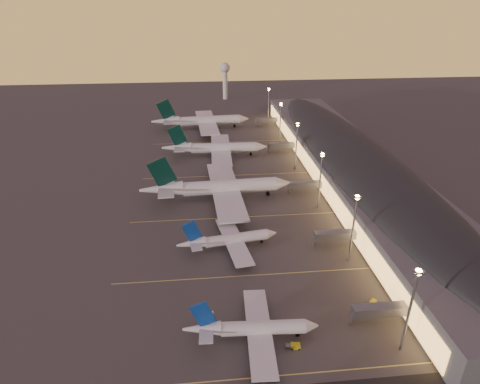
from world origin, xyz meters
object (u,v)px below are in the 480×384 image
(radar_tower, at_px, (225,75))
(baggage_tug_a, at_px, (294,346))
(airliner_wide_mid, at_px, (215,148))
(airliner_narrow_north, at_px, (228,240))
(airliner_narrow_south, at_px, (251,328))
(airliner_wide_near, at_px, (217,188))
(airliner_wide_far, at_px, (201,121))
(baggage_tug_b, at_px, (372,303))

(radar_tower, relative_size, baggage_tug_a, 7.99)
(airliner_wide_mid, xyz_separation_m, radar_tower, (16.26, 150.38, 16.85))
(airliner_narrow_north, bearing_deg, airliner_wide_mid, 81.19)
(airliner_narrow_south, bearing_deg, airliner_narrow_north, 96.68)
(airliner_narrow_north, xyz_separation_m, airliner_wide_mid, (-0.54, 97.24, 1.54))
(airliner_wide_near, xyz_separation_m, radar_tower, (17.77, 206.59, 16.18))
(airliner_wide_far, height_order, baggage_tug_b, airliner_wide_far)
(baggage_tug_b, bearing_deg, baggage_tug_a, 169.46)
(airliner_wide_far, distance_m, baggage_tug_b, 195.20)
(airliner_wide_far, bearing_deg, airliner_narrow_south, -90.31)
(airliner_wide_far, relative_size, radar_tower, 2.12)
(airliner_wide_far, height_order, radar_tower, radar_tower)
(airliner_wide_mid, xyz_separation_m, baggage_tug_a, (14.29, -146.28, -4.50))
(airliner_narrow_north, relative_size, radar_tower, 1.16)
(airliner_wide_far, xyz_separation_m, radar_tower, (23.51, 93.63, 16.19))
(airliner_narrow_south, relative_size, airliner_wide_near, 0.53)
(radar_tower, height_order, baggage_tug_a, radar_tower)
(airliner_wide_far, bearing_deg, airliner_wide_near, -90.52)
(airliner_wide_far, relative_size, baggage_tug_a, 16.98)
(airliner_narrow_north, distance_m, airliner_wide_near, 41.15)
(airliner_wide_near, bearing_deg, radar_tower, 82.34)
(airliner_narrow_north, height_order, baggage_tug_b, airliner_narrow_north)
(airliner_narrow_north, distance_m, baggage_tug_b, 54.06)
(airliner_wide_near, xyz_separation_m, baggage_tug_b, (43.24, -75.92, -5.22))
(airliner_narrow_south, xyz_separation_m, airliner_narrow_north, (-3.03, 44.54, 0.09))
(baggage_tug_a, bearing_deg, airliner_wide_near, 107.36)
(airliner_wide_mid, height_order, radar_tower, radar_tower)
(airliner_narrow_south, bearing_deg, airliner_wide_near, 96.18)
(baggage_tug_a, xyz_separation_m, baggage_tug_b, (27.44, 14.15, -0.07))
(airliner_narrow_south, xyz_separation_m, airliner_wide_near, (-5.08, 85.58, 2.30))
(airliner_narrow_north, relative_size, airliner_wide_mid, 0.62)
(radar_tower, bearing_deg, baggage_tug_a, -90.38)
(baggage_tug_a, distance_m, baggage_tug_b, 30.88)
(airliner_narrow_north, height_order, airliner_wide_near, airliner_wide_near)
(airliner_wide_near, relative_size, airliner_wide_far, 1.00)
(radar_tower, relative_size, baggage_tug_b, 9.28)
(airliner_wide_near, height_order, airliner_wide_far, airliner_wide_near)
(airliner_wide_mid, bearing_deg, baggage_tug_b, -70.82)
(radar_tower, bearing_deg, baggage_tug_b, -84.85)
(airliner_narrow_north, xyz_separation_m, airliner_wide_near, (-2.05, 41.04, 2.21))
(airliner_narrow_north, xyz_separation_m, baggage_tug_b, (41.19, -34.89, -3.02))
(airliner_narrow_south, distance_m, baggage_tug_a, 11.96)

